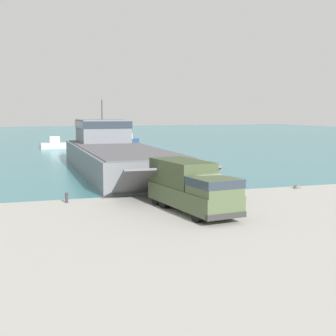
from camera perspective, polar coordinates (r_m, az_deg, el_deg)
ground_plane at (r=28.98m, az=5.08°, el=-5.32°), size 240.00×240.00×0.00m
water_surface at (r=123.55m, az=-13.13°, el=3.80°), size 240.00×180.00×0.01m
landing_craft at (r=50.19m, az=-6.54°, el=1.94°), size 8.35×32.70×7.61m
military_truck at (r=28.58m, az=2.87°, el=-2.25°), size 3.46×8.14×3.07m
soldier_on_ramp at (r=31.57m, az=7.71°, el=-2.41°), size 0.27×0.46×1.81m
moored_boat_b at (r=81.58m, az=-13.45°, el=2.82°), size 5.57×2.52×2.05m
moored_boat_c at (r=89.68m, az=-5.31°, el=3.32°), size 6.94×7.41×2.08m
mooring_bollard at (r=32.32m, az=-12.26°, el=-3.49°), size 0.23×0.23×0.72m
shoreline_rock_a at (r=38.99m, az=15.49°, el=-2.41°), size 0.62×0.62×0.62m
shoreline_rock_b at (r=38.30m, az=6.18°, el=-2.37°), size 0.62×0.62×0.62m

